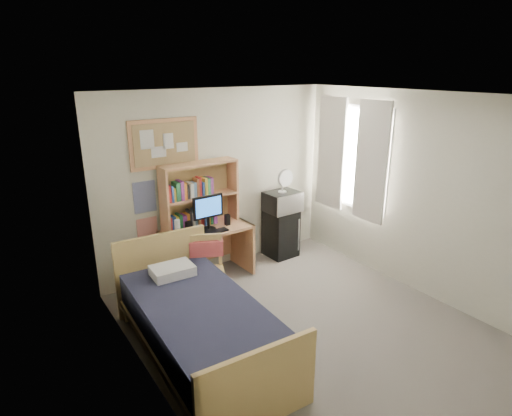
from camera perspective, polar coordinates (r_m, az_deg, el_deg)
floor at (r=5.14m, az=7.25°, el=-15.86°), size 3.60×4.20×0.02m
ceiling at (r=4.27m, az=8.69°, el=14.55°), size 3.60×4.20×0.02m
wall_back at (r=6.18m, az=-5.10°, el=3.59°), size 3.60×0.04×2.60m
wall_left at (r=3.68m, az=-13.80°, el=-7.49°), size 0.04×4.20×2.60m
wall_right at (r=5.85m, az=21.25°, el=1.52°), size 0.04×4.20×2.60m
window_unit at (r=6.47m, az=12.64°, el=6.61°), size 0.10×1.40×1.70m
curtain_left at (r=6.18m, az=15.12°, el=5.89°), size 0.04×0.55×1.70m
curtain_right at (r=6.72m, az=10.00°, el=7.21°), size 0.04×0.55×1.70m
bulletin_board at (r=5.71m, az=-12.12°, el=8.40°), size 0.94×0.03×0.64m
poster_wave at (r=5.76m, az=-14.64°, el=1.43°), size 0.30×0.01×0.42m
poster_japan at (r=5.91m, az=-14.27°, el=-2.93°), size 0.28×0.01×0.36m
desk at (r=6.05m, az=-6.47°, el=-6.04°), size 1.24×0.65×0.76m
desk_chair at (r=5.36m, az=-6.46°, el=-8.59°), size 0.60×0.60×0.90m
mini_fridge at (r=6.76m, az=3.31°, el=-3.32°), size 0.46×0.46×0.75m
bed at (r=4.59m, az=-7.31°, el=-15.84°), size 1.18×2.22×0.60m
hutch at (r=5.89m, az=-7.48°, el=1.80°), size 1.10×0.32×0.89m
monitor at (r=5.78m, az=-6.39°, el=-0.70°), size 0.44×0.05×0.47m
keyboard at (r=5.74m, az=-5.61°, el=-3.18°), size 0.40×0.14×0.02m
speaker_left at (r=5.70m, az=-8.96°, el=-2.65°), size 0.08×0.08×0.18m
speaker_right at (r=5.98m, az=-3.84°, el=-1.57°), size 0.07×0.07×0.15m
water_bottle at (r=5.58m, az=-10.43°, el=-2.80°), size 0.08×0.08×0.25m
hoodie at (r=5.44m, az=-6.67°, el=-5.32°), size 0.44×0.29×0.20m
microwave at (r=6.57m, az=3.50°, el=0.88°), size 0.53×0.41×0.30m
desk_fan at (r=6.48m, az=3.55°, el=3.50°), size 0.27×0.27×0.32m
pillow at (r=5.02m, az=-11.09°, el=-8.18°), size 0.48×0.34×0.11m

